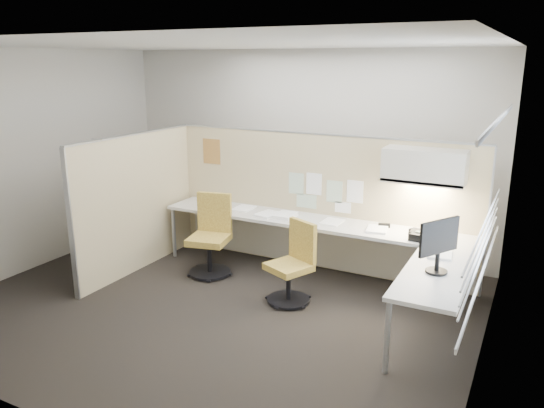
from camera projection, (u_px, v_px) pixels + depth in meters
The scene contains 28 objects.
floor at pixel (216, 305), 5.94m from camera, with size 5.50×4.50×0.01m, color black.
ceiling at pixel (209, 44), 5.20m from camera, with size 5.50×4.50×0.01m, color white.
wall_back at pixel (301, 151), 7.50m from camera, with size 5.50×0.02×2.80m, color beige.
wall_front at pixel (32, 248), 3.64m from camera, with size 5.50×0.02×2.80m, color beige.
wall_left at pixel (33, 161), 6.79m from camera, with size 0.02×4.50×2.80m, color beige.
wall_right at pixel (493, 217), 4.36m from camera, with size 0.02×4.50×2.80m, color beige.
window_pane at pixel (492, 199), 4.33m from camera, with size 0.01×2.80×1.30m, color #9DA8B7.
partition_back at pixel (318, 202), 6.84m from camera, with size 4.10×0.06×1.75m, color tan.
partition_left at pixel (137, 203), 6.80m from camera, with size 0.06×2.20×1.75m, color tan.
desk at pixel (332, 237), 6.34m from camera, with size 4.00×2.07×0.73m.
overhead_bin at pixel (425, 166), 5.90m from camera, with size 0.90×0.36×0.38m, color beige.
task_light_strip at pixel (423, 184), 5.95m from camera, with size 0.60×0.06×0.02m, color #FFEABF.
pinned_papers at pixel (323, 192), 6.73m from camera, with size 1.01×0.00×0.47m.
poster at pixel (212, 151), 7.37m from camera, with size 0.28×0.00×0.35m, color orange.
chair_left at pixel (211, 238), 6.73m from camera, with size 0.56×0.58×1.01m.
chair_right at pixel (293, 266), 5.93m from camera, with size 0.56×0.57×0.91m.
monitor at pixel (439, 243), 4.87m from camera, with size 0.28×0.43×0.51m.
phone at pixel (419, 236), 5.83m from camera, with size 0.22×0.21×0.12m.
stapler at pixel (384, 225), 6.28m from camera, with size 0.14×0.04×0.05m, color black.
tape_dispenser at pixel (414, 232), 6.04m from camera, with size 0.10×0.06×0.06m, color black.
coat_hook at pixel (94, 169), 6.18m from camera, with size 0.18×0.45×1.35m.
paper_stack_0 at pixel (215, 206), 7.18m from camera, with size 0.23×0.30×0.02m, color white.
paper_stack_1 at pixel (244, 208), 7.07m from camera, with size 0.23×0.30×0.02m, color white.
paper_stack_2 at pixel (285, 215), 6.68m from camera, with size 0.23×0.30×0.05m, color white.
paper_stack_3 at pixel (332, 222), 6.48m from camera, with size 0.23×0.30×0.01m, color white.
paper_stack_4 at pixel (377, 229), 6.18m from camera, with size 0.23×0.30×0.03m, color white.
paper_stack_5 at pixel (440, 254), 5.39m from camera, with size 0.23×0.30×0.02m, color white.
paper_stack_6 at pixel (268, 214), 6.76m from camera, with size 0.23×0.30×0.03m, color white.
Camera 1 is at (3.04, -4.55, 2.65)m, focal length 35.00 mm.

